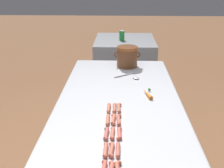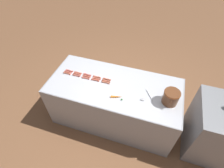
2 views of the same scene
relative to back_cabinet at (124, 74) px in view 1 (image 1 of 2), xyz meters
name	(u,v)px [view 1 (image 1 of 2)]	position (x,y,z in m)	size (l,w,h in m)	color
griddle_counter	(119,148)	(-0.06, -1.63, -0.05)	(0.95, 2.06, 0.87)	#9EA0A5
back_cabinet	(124,74)	(0.00, 0.00, 0.00)	(0.77, 0.80, 0.96)	gray
hot_dog_1	(106,150)	(-0.13, -2.27, 0.40)	(0.03, 0.14, 0.02)	#C6634E
hot_dog_2	(106,134)	(-0.13, -2.11, 0.40)	(0.03, 0.14, 0.02)	#C15A50
hot_dog_3	(108,120)	(-0.13, -1.94, 0.40)	(0.03, 0.14, 0.02)	#C2654D
hot_dog_4	(109,108)	(-0.13, -1.77, 0.40)	(0.03, 0.14, 0.02)	#C36449
hot_dog_6	(112,150)	(-0.09, -2.27, 0.40)	(0.03, 0.14, 0.02)	#CB6550
hot_dog_7	(113,133)	(-0.09, -2.10, 0.40)	(0.03, 0.14, 0.02)	#CE614B
hot_dog_8	(113,119)	(-0.09, -1.93, 0.40)	(0.03, 0.14, 0.02)	#CD6750
hot_dog_9	(114,108)	(-0.09, -1.77, 0.40)	(0.03, 0.14, 0.02)	#C36348
hot_dog_11	(118,150)	(-0.06, -2.27, 0.40)	(0.02, 0.14, 0.02)	#C46050
hot_dog_12	(119,133)	(-0.05, -2.10, 0.40)	(0.03, 0.14, 0.02)	#CC5E4D
hot_dog_13	(119,120)	(-0.06, -1.94, 0.40)	(0.03, 0.14, 0.02)	#CB5F49
hot_dog_14	(120,108)	(-0.05, -1.77, 0.40)	(0.03, 0.14, 0.02)	#C0664C
bean_pot	(127,56)	(0.01, -0.80, 0.50)	(0.27, 0.22, 0.21)	brown
serving_spoon	(132,77)	(0.05, -1.14, 0.39)	(0.24, 0.18, 0.02)	#B7B7BC
carrot	(147,93)	(0.17, -1.52, 0.40)	(0.08, 0.18, 0.03)	orange
soda_can	(122,36)	(-0.04, -0.06, 0.54)	(0.07, 0.07, 0.13)	#1E8C38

